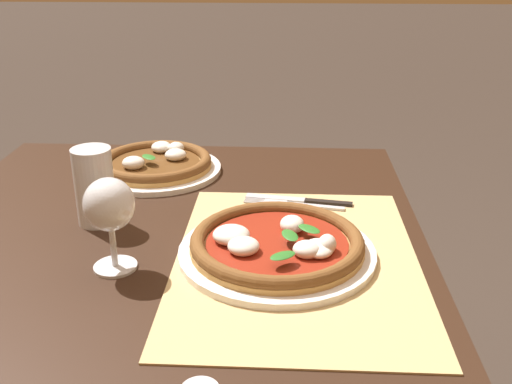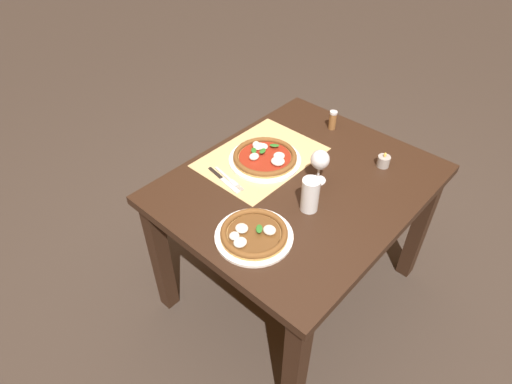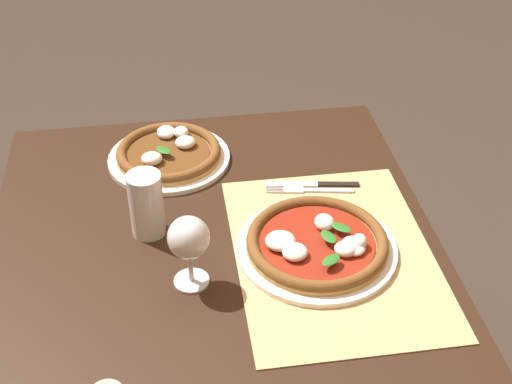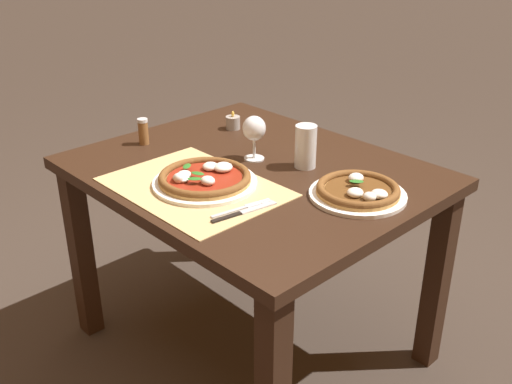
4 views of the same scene
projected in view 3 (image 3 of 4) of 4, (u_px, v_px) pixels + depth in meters
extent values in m
cube|color=black|center=(218.00, 269.00, 1.45)|extent=(1.14, 0.93, 0.04)
cube|color=black|center=(340.00, 232.00, 2.12)|extent=(0.07, 0.07, 0.70)
cube|color=black|center=(62.00, 258.00, 2.02)|extent=(0.07, 0.07, 0.70)
cube|color=tan|center=(333.00, 253.00, 1.45)|extent=(0.55, 0.40, 0.00)
cylinder|color=white|center=(317.00, 248.00, 1.45)|extent=(0.33, 0.33, 0.01)
cylinder|color=tan|center=(317.00, 244.00, 1.45)|extent=(0.29, 0.29, 0.01)
torus|color=brown|center=(317.00, 241.00, 1.44)|extent=(0.29, 0.29, 0.02)
cylinder|color=maroon|center=(317.00, 242.00, 1.44)|extent=(0.24, 0.24, 0.00)
ellipsoid|color=silver|center=(353.00, 246.00, 1.42)|extent=(0.06, 0.05, 0.02)
ellipsoid|color=silver|center=(295.00, 252.00, 1.40)|extent=(0.05, 0.05, 0.03)
ellipsoid|color=silver|center=(324.00, 222.00, 1.47)|extent=(0.05, 0.04, 0.03)
ellipsoid|color=silver|center=(360.00, 242.00, 1.42)|extent=(0.04, 0.03, 0.03)
ellipsoid|color=silver|center=(346.00, 249.00, 1.41)|extent=(0.04, 0.05, 0.03)
ellipsoid|color=silver|center=(281.00, 242.00, 1.42)|extent=(0.06, 0.06, 0.03)
ellipsoid|color=#286B23|center=(328.00, 237.00, 1.43)|extent=(0.05, 0.04, 0.00)
ellipsoid|color=#286B23|center=(341.00, 227.00, 1.45)|extent=(0.05, 0.05, 0.00)
ellipsoid|color=#286B23|center=(331.00, 260.00, 1.37)|extent=(0.05, 0.05, 0.00)
cylinder|color=white|center=(169.00, 158.00, 1.72)|extent=(0.29, 0.29, 0.01)
cylinder|color=tan|center=(169.00, 155.00, 1.71)|extent=(0.25, 0.25, 0.01)
torus|color=brown|center=(169.00, 151.00, 1.71)|extent=(0.25, 0.25, 0.02)
cylinder|color=brown|center=(169.00, 152.00, 1.71)|extent=(0.20, 0.20, 0.00)
ellipsoid|color=silver|center=(185.00, 142.00, 1.73)|extent=(0.05, 0.05, 0.03)
ellipsoid|color=silver|center=(166.00, 132.00, 1.76)|extent=(0.05, 0.05, 0.03)
ellipsoid|color=silver|center=(152.00, 159.00, 1.67)|extent=(0.05, 0.05, 0.03)
ellipsoid|color=silver|center=(181.00, 132.00, 1.76)|extent=(0.04, 0.04, 0.03)
ellipsoid|color=#286B23|center=(164.00, 150.00, 1.69)|extent=(0.05, 0.05, 0.00)
cylinder|color=silver|center=(192.00, 281.00, 1.39)|extent=(0.07, 0.07, 0.00)
cylinder|color=silver|center=(191.00, 267.00, 1.36)|extent=(0.01, 0.01, 0.06)
ellipsoid|color=silver|center=(188.00, 238.00, 1.32)|extent=(0.08, 0.08, 0.08)
ellipsoid|color=#AD5B14|center=(189.00, 242.00, 1.33)|extent=(0.07, 0.07, 0.05)
cylinder|color=silver|center=(146.00, 204.00, 1.47)|extent=(0.07, 0.07, 0.15)
cylinder|color=black|center=(147.00, 210.00, 1.47)|extent=(0.07, 0.07, 0.12)
cylinder|color=silver|center=(144.00, 184.00, 1.44)|extent=(0.07, 0.07, 0.02)
cube|color=#B7B7BC|center=(329.00, 190.00, 1.62)|extent=(0.03, 0.12, 0.00)
cube|color=#B7B7BC|center=(294.00, 190.00, 1.62)|extent=(0.03, 0.05, 0.00)
cylinder|color=#B7B7BC|center=(275.00, 187.00, 1.63)|extent=(0.01, 0.04, 0.00)
cylinder|color=#B7B7BC|center=(275.00, 189.00, 1.62)|extent=(0.01, 0.04, 0.00)
cylinder|color=#B7B7BC|center=(275.00, 190.00, 1.62)|extent=(0.01, 0.04, 0.00)
cylinder|color=#B7B7BC|center=(275.00, 192.00, 1.61)|extent=(0.01, 0.04, 0.00)
cube|color=black|center=(338.00, 185.00, 1.64)|extent=(0.03, 0.10, 0.01)
cube|color=#B7B7BC|center=(292.00, 184.00, 1.64)|extent=(0.04, 0.12, 0.00)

